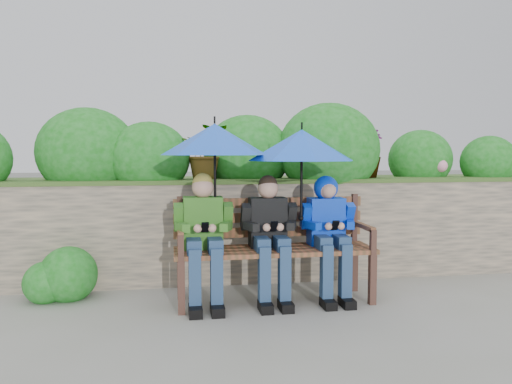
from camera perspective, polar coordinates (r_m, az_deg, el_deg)
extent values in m
plane|color=gray|center=(4.47, 0.22, -12.33)|extent=(60.00, 60.00, 0.00)
cube|color=#605A50|center=(5.08, -1.22, -4.49)|extent=(8.00, 0.40, 1.00)
cube|color=#2A4924|center=(5.03, -1.22, 1.26)|extent=(8.00, 0.42, 0.04)
cube|color=#2A4924|center=(6.26, -2.80, -2.97)|extent=(8.00, 2.00, 0.96)
ellipsoid|color=#126711|center=(5.29, -18.72, 4.31)|extent=(1.00, 0.80, 0.90)
ellipsoid|color=#126711|center=(5.09, -12.08, 3.81)|extent=(0.81, 0.65, 0.73)
ellipsoid|color=#126711|center=(5.34, -1.01, 4.34)|extent=(0.93, 0.74, 0.84)
ellipsoid|color=#126711|center=(5.33, 8.34, 4.81)|extent=(1.09, 0.87, 0.98)
ellipsoid|color=#126711|center=(6.00, 18.26, 3.59)|extent=(0.74, 0.59, 0.67)
ellipsoid|color=#126711|center=(6.20, 25.06, 3.16)|extent=(0.65, 0.52, 0.58)
sphere|color=pink|center=(5.15, -19.77, 2.63)|extent=(0.14, 0.14, 0.14)
sphere|color=pink|center=(5.23, 4.68, 2.91)|extent=(0.14, 0.14, 0.14)
sphere|color=pink|center=(5.85, 20.39, 2.81)|extent=(0.14, 0.14, 0.14)
imported|color=#126711|center=(5.08, -5.73, 4.53)|extent=(0.48, 0.42, 0.54)
imported|color=#126711|center=(5.47, 12.55, 4.50)|extent=(0.31, 0.31, 0.55)
sphere|color=#126711|center=(4.78, -20.64, -8.84)|extent=(0.50, 0.50, 0.50)
sphere|color=#126711|center=(4.79, -22.96, -9.56)|extent=(0.38, 0.38, 0.38)
cube|color=#452B23|center=(4.10, -8.52, -10.79)|extent=(0.06, 0.06, 0.43)
cube|color=#452B23|center=(4.52, -8.62, -9.35)|extent=(0.06, 0.06, 0.43)
cube|color=#452B23|center=(4.43, 13.15, -9.71)|extent=(0.06, 0.06, 0.43)
cube|color=#452B23|center=(4.82, 11.16, -8.52)|extent=(0.06, 0.06, 0.43)
cube|color=brown|center=(4.17, 2.67, -7.17)|extent=(1.73, 0.10, 0.04)
cube|color=brown|center=(4.29, 2.31, -6.84)|extent=(1.73, 0.10, 0.04)
cube|color=brown|center=(4.41, 1.98, -6.53)|extent=(1.73, 0.10, 0.04)
cube|color=brown|center=(4.53, 1.66, -6.23)|extent=(1.73, 0.10, 0.04)
cube|color=#452B23|center=(4.45, -8.70, -3.59)|extent=(0.05, 0.05, 0.48)
cube|color=brown|center=(4.22, -8.64, -4.42)|extent=(0.05, 0.45, 0.04)
cube|color=#452B23|center=(4.03, -8.58, -6.38)|extent=(0.05, 0.05, 0.21)
cube|color=#452B23|center=(4.76, 11.16, -3.10)|extent=(0.05, 0.05, 0.48)
cube|color=brown|center=(4.54, 12.20, -3.84)|extent=(0.05, 0.45, 0.04)
cube|color=#452B23|center=(4.36, 13.23, -5.61)|extent=(0.05, 0.05, 0.21)
cube|color=brown|center=(4.56, 1.54, -4.57)|extent=(1.73, 0.03, 0.09)
cube|color=brown|center=(4.54, 1.54, -2.89)|extent=(1.73, 0.03, 0.09)
cube|color=brown|center=(4.52, 1.54, -1.20)|extent=(1.73, 0.03, 0.09)
cube|color=#3B7628|center=(4.32, -6.08, -3.50)|extent=(0.33, 0.19, 0.45)
sphere|color=tan|center=(4.27, -6.10, 0.55)|extent=(0.19, 0.19, 0.19)
sphere|color=#A28C34|center=(4.28, -6.11, 0.99)|extent=(0.18, 0.18, 0.18)
cube|color=#1E344F|center=(4.19, -7.13, -6.06)|extent=(0.12, 0.31, 0.12)
cube|color=#1E344F|center=(4.10, -7.00, -10.10)|extent=(0.10, 0.11, 0.53)
cube|color=black|center=(4.10, -6.94, -13.35)|extent=(0.11, 0.21, 0.08)
cube|color=#1E344F|center=(4.20, -4.73, -6.01)|extent=(0.12, 0.31, 0.12)
cube|color=#1E344F|center=(4.11, -4.52, -10.04)|extent=(0.10, 0.11, 0.53)
cube|color=black|center=(4.11, -4.43, -13.28)|extent=(0.11, 0.21, 0.08)
cube|color=#3B7628|center=(4.26, -8.86, -2.86)|extent=(0.08, 0.18, 0.25)
cube|color=#3B7628|center=(4.14, -8.43, -4.01)|extent=(0.13, 0.21, 0.07)
sphere|color=tan|center=(4.06, -6.68, -4.17)|extent=(0.07, 0.07, 0.07)
cube|color=#3B7628|center=(4.28, -3.25, -2.77)|extent=(0.08, 0.18, 0.25)
cube|color=#3B7628|center=(4.17, -3.45, -3.93)|extent=(0.13, 0.21, 0.07)
sphere|color=tan|center=(4.07, -5.03, -4.14)|extent=(0.07, 0.07, 0.07)
cube|color=black|center=(4.05, -5.85, -4.04)|extent=(0.06, 0.07, 0.09)
cube|color=black|center=(4.39, 1.34, -3.45)|extent=(0.32, 0.19, 0.43)
sphere|color=tan|center=(4.34, 1.40, 0.40)|extent=(0.18, 0.18, 0.18)
sphere|color=black|center=(4.35, 1.37, 0.82)|extent=(0.17, 0.17, 0.17)
cube|color=#1E344F|center=(4.26, 0.59, -5.89)|extent=(0.11, 0.30, 0.11)
cube|color=#1E344F|center=(4.17, 0.96, -9.82)|extent=(0.09, 0.10, 0.53)
cube|color=black|center=(4.18, 1.10, -13.01)|extent=(0.10, 0.21, 0.08)
cube|color=#1E344F|center=(4.29, 2.83, -5.81)|extent=(0.11, 0.30, 0.11)
cube|color=#1E344F|center=(4.20, 3.26, -9.71)|extent=(0.09, 0.10, 0.53)
cube|color=black|center=(4.21, 3.42, -12.88)|extent=(0.10, 0.21, 0.08)
cube|color=black|center=(4.31, -1.19, -2.85)|extent=(0.08, 0.17, 0.24)
cube|color=black|center=(4.20, -0.56, -3.95)|extent=(0.12, 0.20, 0.07)
sphere|color=tan|center=(4.14, 1.23, -4.08)|extent=(0.07, 0.07, 0.07)
cube|color=black|center=(4.38, 4.06, -2.73)|extent=(0.08, 0.17, 0.24)
cube|color=black|center=(4.27, 4.07, -3.82)|extent=(0.12, 0.20, 0.07)
sphere|color=tan|center=(4.16, 2.76, -4.04)|extent=(0.07, 0.07, 0.07)
cube|color=black|center=(4.14, 2.03, -3.95)|extent=(0.06, 0.07, 0.09)
cube|color=#1019CC|center=(4.52, 7.99, -3.33)|extent=(0.31, 0.18, 0.42)
sphere|color=tan|center=(4.47, 8.11, 0.32)|extent=(0.17, 0.17, 0.17)
sphere|color=#1019CC|center=(4.50, 7.99, 0.47)|extent=(0.22, 0.22, 0.22)
sphere|color=tan|center=(4.44, 8.27, 0.15)|extent=(0.13, 0.13, 0.13)
cube|color=#1E344F|center=(4.39, 7.51, -5.64)|extent=(0.11, 0.29, 0.11)
cube|color=#1E344F|center=(4.30, 8.06, -9.42)|extent=(0.09, 0.10, 0.53)
cube|color=black|center=(4.31, 8.25, -12.51)|extent=(0.10, 0.20, 0.07)
cube|color=#1E344F|center=(4.44, 9.56, -5.54)|extent=(0.11, 0.29, 0.11)
cube|color=#1E344F|center=(4.35, 10.16, -9.28)|extent=(0.09, 0.10, 0.53)
cube|color=black|center=(4.36, 10.36, -12.33)|extent=(0.10, 0.20, 0.07)
cube|color=#1019CC|center=(4.42, 5.73, -2.77)|extent=(0.07, 0.17, 0.23)
cube|color=#1019CC|center=(4.32, 6.49, -3.81)|extent=(0.12, 0.19, 0.06)
sphere|color=tan|center=(4.27, 8.28, -3.91)|extent=(0.06, 0.06, 0.06)
cube|color=#1019CC|center=(4.54, 10.55, -2.64)|extent=(0.07, 0.17, 0.23)
cube|color=#1019CC|center=(4.43, 10.74, -3.66)|extent=(0.12, 0.19, 0.06)
sphere|color=tan|center=(4.31, 9.68, -3.86)|extent=(0.06, 0.06, 0.06)
cube|color=black|center=(4.28, 9.03, -3.78)|extent=(0.06, 0.07, 0.09)
cone|color=blue|center=(4.24, -4.74, 6.02)|extent=(0.91, 0.91, 0.27)
cylinder|color=black|center=(4.25, -4.75, 8.22)|extent=(0.02, 0.02, 0.06)
cylinder|color=black|center=(4.25, -4.71, 1.31)|extent=(0.02, 0.02, 0.70)
sphere|color=black|center=(4.28, -4.68, -3.36)|extent=(0.04, 0.04, 0.04)
cone|color=blue|center=(4.29, 5.24, 5.36)|extent=(0.93, 0.93, 0.27)
cylinder|color=black|center=(4.30, 5.26, 7.53)|extent=(0.02, 0.02, 0.06)
cylinder|color=black|center=(4.30, 5.21, 1.16)|extent=(0.02, 0.02, 0.63)
sphere|color=black|center=(4.33, 5.18, -3.00)|extent=(0.04, 0.04, 0.04)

